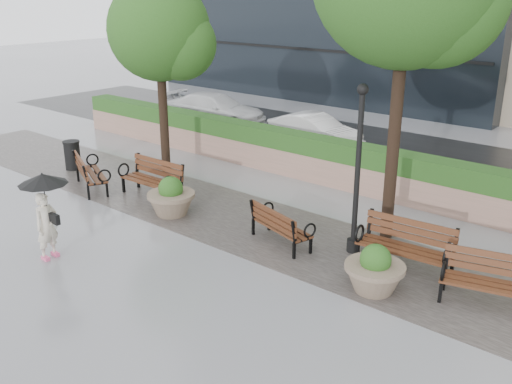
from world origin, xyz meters
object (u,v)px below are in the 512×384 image
Objects in this scene: bench_0 at (91,180)px; car_right at (315,131)px; pedestrian at (45,208)px; planter_left at (171,200)px; bench_2 at (281,233)px; bench_3 at (404,256)px; bench_4 at (492,292)px; trash_bin at (72,156)px; lamppost at (357,182)px; planter_right at (374,273)px; car_left at (216,109)px; bench_1 at (152,186)px.

bench_0 is 0.54× the size of car_right.
planter_left is at bearing -9.96° from pedestrian.
planter_left is (3.30, 0.16, 0.11)m from bench_0.
bench_2 is 2.84m from bench_3.
bench_0 is 1.00× the size of bench_4.
bench_0 is at bearing 168.10° from car_right.
lamppost is (10.21, 0.50, 1.20)m from trash_bin.
planter_left is at bearing 22.12° from bench_2.
bench_4 is (1.92, -0.31, -0.02)m from bench_3.
planter_right is 7.02m from pedestrian.
bench_3 is at bearing -130.86° from car_right.
bench_4 is 16.16m from car_left.
planter_left is 0.65× the size of pedestrian.
trash_bin is (-5.42, 0.61, 0.04)m from planter_left.
car_left is 2.39× the size of pedestrian.
bench_1 is 7.47m from planter_right.
car_right is (-1.00, 8.01, 0.20)m from planter_left.
trash_bin is at bearing 176.11° from planter_right.
bench_1 is 1.52m from planter_left.
planter_right is 0.31× the size of lamppost.
lamppost is at bearing -136.19° from car_right.
lamppost is (-1.27, 0.08, 1.34)m from bench_3.
bench_2 is 0.93× the size of pedestrian.
bench_1 is at bearing -174.93° from lamppost.
car_right reaches higher than trash_bin.
car_left is at bearing 145.19° from bench_3.
bench_1 is at bearing -0.77° from trash_bin.
car_right is (0.42, 7.45, 0.29)m from bench_1.
car_right is at bearing -81.37° from bench_0.
planter_left is at bearing 170.47° from bench_4.
pedestrian is (-3.46, -3.78, 0.90)m from bench_2.
bench_2 is at bearing -171.28° from bench_3.
planter_right is 11.47m from trash_bin.
planter_right reaches higher than trash_bin.
bench_3 is 1.02× the size of bench_4.
pedestrian is at bearing -149.02° from bench_3.
lamppost reaches higher than bench_1.
car_right reaches higher than bench_2.
bench_1 reaches higher than planter_right.
bench_0 is 3.30m from planter_left.
bench_0 is at bearing 169.79° from bench_4.
bench_0 is 9.43m from bench_3.
bench_1 is at bearing -179.40° from car_right.
car_left is 13.19m from pedestrian.
bench_1 is at bearing 13.41° from bench_2.
bench_0 reaches higher than trash_bin.
planter_left reaches higher than bench_2.
planter_left is 6.02m from planter_right.
planter_left is at bearing -166.99° from lamppost.
car_left is (-4.89, 7.70, 0.35)m from bench_1.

